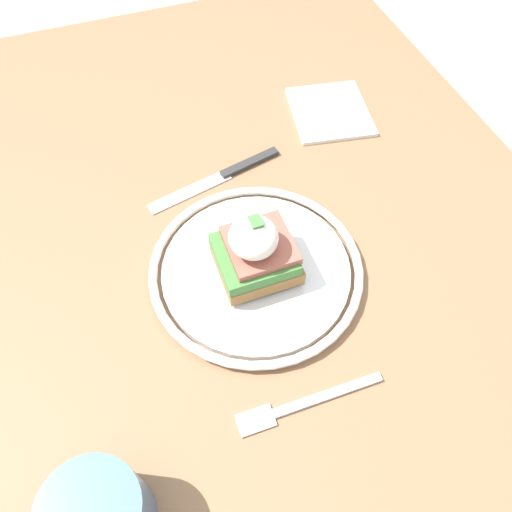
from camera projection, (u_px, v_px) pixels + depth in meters
ground_plane at (268, 416)px, 1.20m from camera, size 6.00×6.00×0.00m
dining_table at (277, 287)px, 0.70m from camera, size 1.11×0.72×0.72m
plate at (256, 269)px, 0.57m from camera, size 0.25×0.25×0.02m
sandwich at (255, 251)px, 0.54m from camera, size 0.08×0.09×0.08m
fork at (303, 404)px, 0.49m from camera, size 0.02×0.15×0.00m
knife at (226, 174)px, 0.66m from camera, size 0.06×0.19×0.01m
napkin at (330, 112)px, 0.73m from camera, size 0.14×0.13×0.01m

